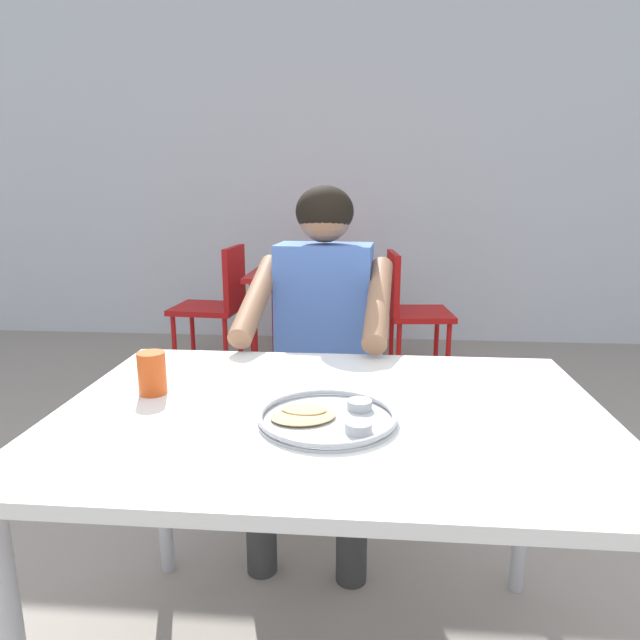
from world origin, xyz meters
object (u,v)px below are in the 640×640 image
at_px(thali_tray, 327,417).
at_px(table_background_red, 313,282).
at_px(diner_foreground, 321,333).
at_px(chair_red_left, 218,300).
at_px(chair_red_far, 327,289).
at_px(chair_foreground, 328,378).
at_px(chair_red_right, 408,305).
at_px(drinking_cup, 152,372).
at_px(table_foreground, 331,436).

relative_size(thali_tray, table_background_red, 0.34).
relative_size(diner_foreground, table_background_red, 1.40).
height_order(chair_red_left, chair_red_far, chair_red_left).
xyz_separation_m(chair_foreground, chair_red_right, (0.42, 1.47, 0.00)).
bearing_deg(drinking_cup, table_foreground, -7.78).
bearing_deg(diner_foreground, chair_foreground, 86.92).
height_order(table_foreground, chair_red_left, chair_red_left).
height_order(thali_tray, chair_foreground, chair_foreground).
xyz_separation_m(table_foreground, diner_foreground, (-0.08, 0.70, 0.07)).
bearing_deg(drinking_cup, chair_red_left, 101.45).
relative_size(table_foreground, chair_red_far, 1.56).
xyz_separation_m(diner_foreground, table_background_red, (-0.20, 1.74, -0.11)).
height_order(diner_foreground, chair_red_far, diner_foreground).
height_order(chair_foreground, chair_red_right, chair_foreground).
height_order(table_foreground, thali_tray, thali_tray).
distance_m(chair_red_left, chair_red_far, 0.96).
xyz_separation_m(table_foreground, chair_foreground, (-0.07, 0.92, -0.18)).
bearing_deg(table_foreground, chair_red_right, 81.59).
distance_m(table_background_red, chair_red_far, 0.68).
xyz_separation_m(table_background_red, chair_red_left, (-0.65, -0.00, -0.13)).
bearing_deg(thali_tray, chair_red_left, 110.17).
distance_m(thali_tray, chair_red_left, 2.68).
relative_size(drinking_cup, chair_red_left, 0.12).
relative_size(chair_foreground, chair_red_left, 0.98).
bearing_deg(chair_foreground, diner_foreground, -93.08).
height_order(chair_red_right, chair_red_far, chair_red_right).
distance_m(table_foreground, chair_red_right, 2.43).
bearing_deg(chair_foreground, chair_red_left, 119.45).
bearing_deg(drinking_cup, chair_red_right, 71.12).
distance_m(table_background_red, chair_red_left, 0.66).
height_order(thali_tray, drinking_cup, drinking_cup).
bearing_deg(chair_red_right, table_foreground, -98.41).
height_order(thali_tray, chair_red_left, chair_red_left).
xyz_separation_m(drinking_cup, chair_red_left, (-0.48, 2.37, -0.30)).
relative_size(table_foreground, thali_tray, 4.13).
distance_m(thali_tray, table_background_red, 2.53).
height_order(drinking_cup, diner_foreground, diner_foreground).
distance_m(thali_tray, chair_red_far, 3.19).
bearing_deg(chair_red_right, diner_foreground, -104.41).
bearing_deg(chair_red_right, chair_foreground, -106.03).
distance_m(thali_tray, chair_red_right, 2.51).
distance_m(chair_foreground, chair_red_left, 1.74).
height_order(diner_foreground, chair_red_right, diner_foreground).
distance_m(diner_foreground, chair_red_left, 1.95).
height_order(thali_tray, chair_red_right, chair_red_right).
bearing_deg(chair_red_right, table_background_red, 176.14).
bearing_deg(table_background_red, chair_red_right, -3.86).
height_order(drinking_cup, chair_red_right, drinking_cup).
distance_m(chair_foreground, chair_red_right, 1.53).
bearing_deg(thali_tray, chair_red_right, 81.74).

